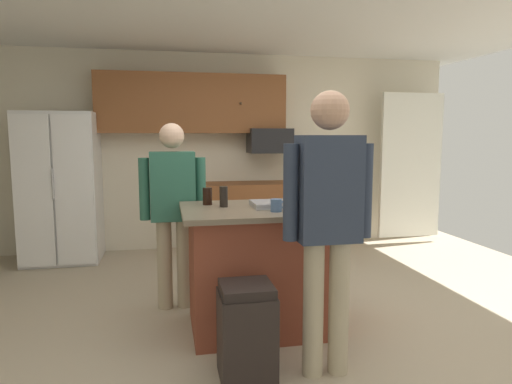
% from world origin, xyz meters
% --- Properties ---
extents(floor, '(7.04, 7.04, 0.00)m').
position_xyz_m(floor, '(0.00, 0.00, 0.00)').
color(floor, '#B7A88E').
rests_on(floor, ground).
extents(back_wall, '(6.40, 0.10, 2.60)m').
position_xyz_m(back_wall, '(0.00, 2.80, 1.30)').
color(back_wall, beige).
rests_on(back_wall, ground).
extents(french_door_window_panel, '(0.90, 0.06, 2.00)m').
position_xyz_m(french_door_window_panel, '(2.60, 2.40, 1.10)').
color(french_door_window_panel, white).
rests_on(french_door_window_panel, ground).
extents(cabinet_run_upper, '(2.40, 0.38, 0.75)m').
position_xyz_m(cabinet_run_upper, '(-0.40, 2.60, 1.93)').
color(cabinet_run_upper, brown).
extents(cabinet_run_lower, '(1.80, 0.63, 0.90)m').
position_xyz_m(cabinet_run_lower, '(0.60, 2.48, 0.45)').
color(cabinet_run_lower, brown).
rests_on(cabinet_run_lower, ground).
extents(refrigerator, '(0.87, 0.76, 1.79)m').
position_xyz_m(refrigerator, '(-2.00, 2.38, 0.90)').
color(refrigerator, white).
rests_on(refrigerator, ground).
extents(microwave_over_range, '(0.56, 0.40, 0.32)m').
position_xyz_m(microwave_over_range, '(0.60, 2.50, 1.45)').
color(microwave_over_range, black).
extents(kitchen_island, '(1.26, 0.89, 0.97)m').
position_xyz_m(kitchen_island, '(-0.02, 0.01, 0.49)').
color(kitchen_island, brown).
rests_on(kitchen_island, ground).
extents(person_host_foreground, '(0.57, 0.22, 1.62)m').
position_xyz_m(person_host_foreground, '(-0.70, 0.58, 0.93)').
color(person_host_foreground, tan).
rests_on(person_host_foreground, ground).
extents(person_elder_center, '(0.57, 0.24, 1.79)m').
position_xyz_m(person_elder_center, '(0.22, -0.76, 1.04)').
color(person_elder_center, tan).
rests_on(person_elder_center, ground).
extents(tumbler_amber, '(0.08, 0.08, 0.14)m').
position_xyz_m(tumbler_amber, '(-0.43, 0.23, 1.04)').
color(tumbler_amber, black).
rests_on(tumbler_amber, kitchen_island).
extents(mug_blue_stoneware, '(0.13, 0.08, 0.09)m').
position_xyz_m(mug_blue_stoneware, '(0.03, -0.21, 1.01)').
color(mug_blue_stoneware, '#4C6B99').
rests_on(mug_blue_stoneware, kitchen_island).
extents(glass_dark_ale, '(0.06, 0.06, 0.16)m').
position_xyz_m(glass_dark_ale, '(-0.32, 0.09, 1.05)').
color(glass_dark_ale, black).
rests_on(glass_dark_ale, kitchen_island).
extents(serving_tray, '(0.44, 0.30, 0.04)m').
position_xyz_m(serving_tray, '(0.11, 0.02, 0.99)').
color(serving_tray, '#B7B7BC').
rests_on(serving_tray, kitchen_island).
extents(trash_bin, '(0.34, 0.34, 0.61)m').
position_xyz_m(trash_bin, '(-0.28, -0.71, 0.30)').
color(trash_bin, black).
rests_on(trash_bin, ground).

